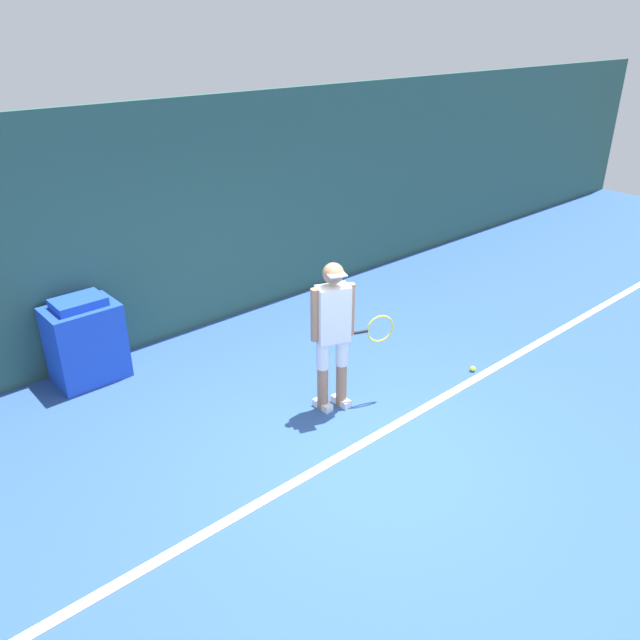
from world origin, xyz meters
The scene contains 6 objects.
ground_plane centered at (0.00, 0.00, 0.00)m, with size 24.00×24.00×0.00m, color #2D5193.
back_wall centered at (0.00, 3.61, 1.52)m, with size 24.00×0.10×3.03m.
court_baseline centered at (0.00, 0.16, 0.01)m, with size 21.60×0.10×0.01m.
tennis_player centered at (0.33, 0.86, 0.94)m, with size 0.90×0.42×1.69m.
tennis_ball centered at (2.12, 0.30, 0.03)m, with size 0.07×0.07×0.07m.
covered_chair centered at (-1.43, 3.22, 0.49)m, with size 0.80×0.58×1.03m.
Camera 1 is at (-3.61, -3.40, 3.88)m, focal length 35.00 mm.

